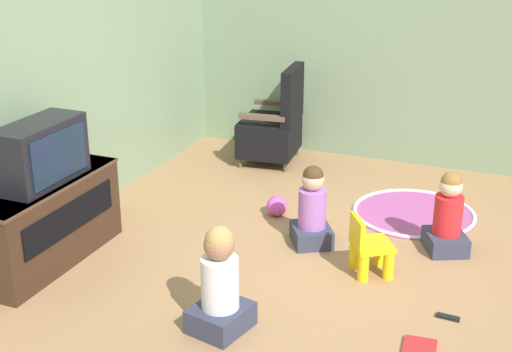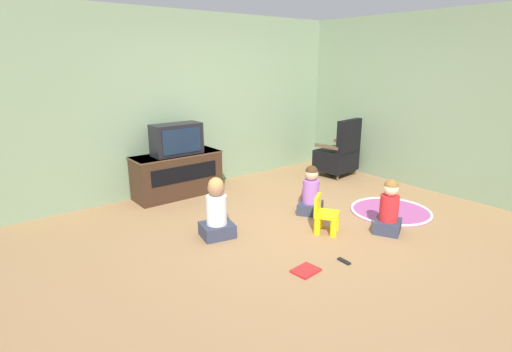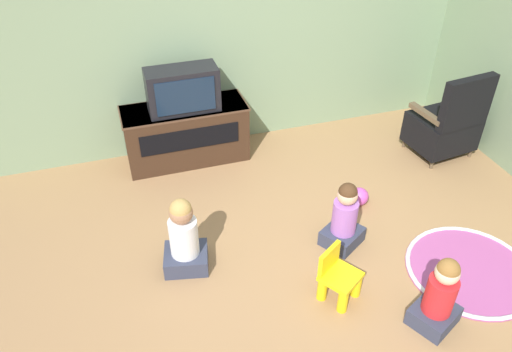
% 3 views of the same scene
% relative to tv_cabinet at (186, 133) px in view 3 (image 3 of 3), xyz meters
% --- Properties ---
extents(ground_plane, '(30.00, 30.00, 0.00)m').
position_rel_tv_cabinet_xyz_m(ground_plane, '(0.64, -1.92, -0.33)').
color(ground_plane, '#9E754C').
extents(wall_back, '(5.69, 0.12, 2.68)m').
position_rel_tv_cabinet_xyz_m(wall_back, '(0.49, 0.33, 1.01)').
color(wall_back, gray).
rests_on(wall_back, ground_plane).
extents(tv_cabinet, '(1.32, 0.50, 0.64)m').
position_rel_tv_cabinet_xyz_m(tv_cabinet, '(0.00, 0.00, 0.00)').
color(tv_cabinet, '#382316').
rests_on(tv_cabinet, ground_plane).
extents(television, '(0.72, 0.33, 0.45)m').
position_rel_tv_cabinet_xyz_m(television, '(0.00, -0.05, 0.53)').
color(television, black).
rests_on(television, tv_cabinet).
extents(black_armchair, '(0.70, 0.64, 1.01)m').
position_rel_tv_cabinet_xyz_m(black_armchair, '(2.72, -0.78, 0.04)').
color(black_armchair, brown).
rests_on(black_armchair, ground_plane).
extents(yellow_kid_chair, '(0.38, 0.38, 0.45)m').
position_rel_tv_cabinet_xyz_m(yellow_kid_chair, '(0.74, -2.29, -0.15)').
color(yellow_kid_chair, yellow).
rests_on(yellow_kid_chair, ground_plane).
extents(play_mat, '(1.07, 1.07, 0.04)m').
position_rel_tv_cabinet_xyz_m(play_mat, '(1.93, -2.39, -0.32)').
color(play_mat, '#A54C8C').
rests_on(play_mat, ground_plane).
extents(child_watching_left, '(0.42, 0.39, 0.71)m').
position_rel_tv_cabinet_xyz_m(child_watching_left, '(-0.34, -1.60, -0.02)').
color(child_watching_left, '#33384C').
rests_on(child_watching_left, ground_plane).
extents(child_watching_center, '(0.44, 0.42, 0.65)m').
position_rel_tv_cabinet_xyz_m(child_watching_center, '(1.04, -1.75, -0.05)').
color(child_watching_center, '#33384C').
rests_on(child_watching_center, ground_plane).
extents(child_watching_right, '(0.43, 0.41, 0.65)m').
position_rel_tv_cabinet_xyz_m(child_watching_right, '(1.32, -2.75, -0.05)').
color(child_watching_right, '#33384C').
rests_on(child_watching_right, ground_plane).
extents(toy_ball, '(0.18, 0.18, 0.18)m').
position_rel_tv_cabinet_xyz_m(toy_ball, '(1.44, -1.30, -0.24)').
color(toy_ball, '#CC4CB2').
rests_on(toy_ball, ground_plane).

